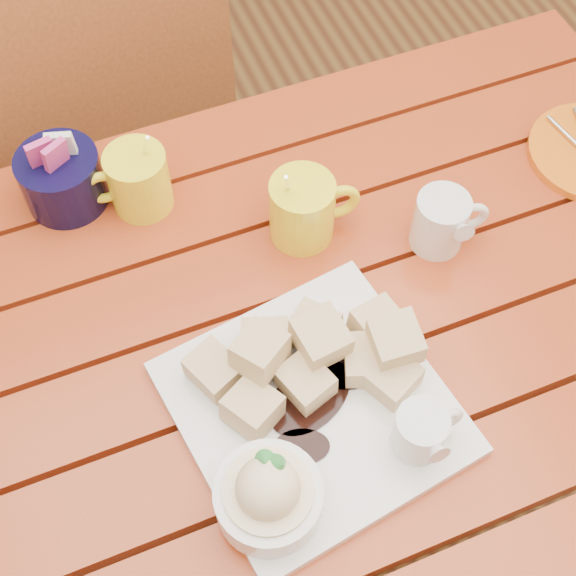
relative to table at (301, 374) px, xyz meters
name	(u,v)px	position (x,y,z in m)	size (l,w,h in m)	color
ground	(297,514)	(0.00, 0.00, -0.64)	(5.00, 5.00, 0.00)	#532C17
table	(301,374)	(0.00, 0.00, 0.00)	(1.20, 0.79, 0.75)	maroon
dessert_plate	(309,417)	(-0.04, -0.11, 0.14)	(0.32, 0.32, 0.12)	white
coffee_mug_left	(137,180)	(-0.12, 0.27, 0.15)	(0.11, 0.08, 0.13)	yellow
coffee_mug_right	(304,209)	(0.06, 0.14, 0.16)	(0.12, 0.08, 0.14)	yellow
cream_pitcher	(442,221)	(0.21, 0.06, 0.15)	(0.10, 0.08, 0.08)	white
sugar_caddy	(62,178)	(-0.21, 0.31, 0.15)	(0.11, 0.11, 0.12)	black
chair_far	(92,122)	(-0.14, 0.65, -0.11)	(0.56, 0.56, 0.95)	brown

